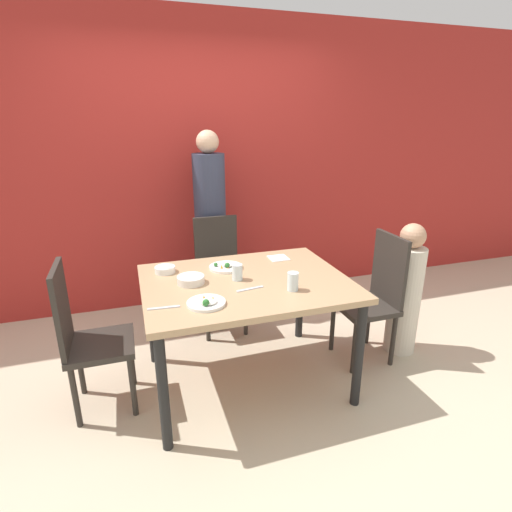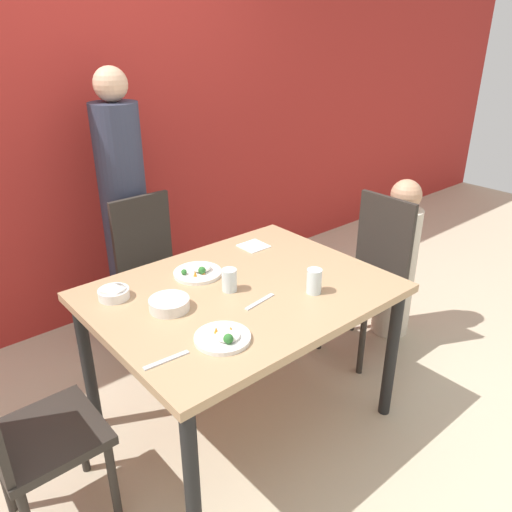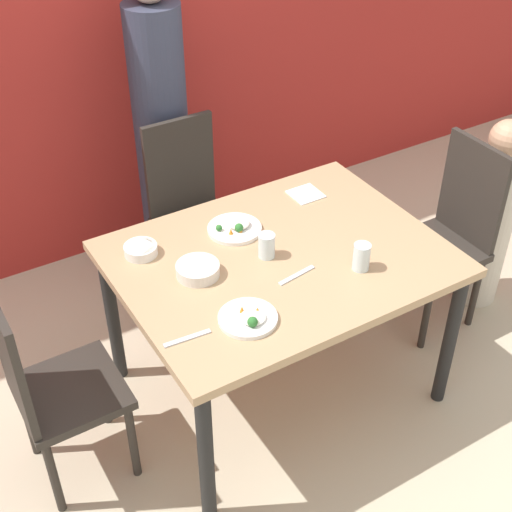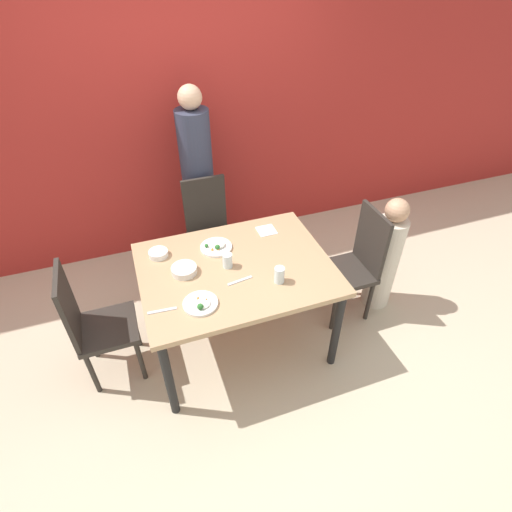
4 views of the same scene
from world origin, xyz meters
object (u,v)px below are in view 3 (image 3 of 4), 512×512
Objects in this scene: chair_adult_spot at (191,209)px; person_child at (489,220)px; person_adult at (162,138)px; bowl_curry at (198,270)px; plate_rice_adult at (249,318)px; chair_child_spot at (449,232)px; glass_water_tall at (361,257)px.

person_child is at bearing -33.56° from chair_adult_spot.
bowl_curry is (-0.36, -1.11, 0.01)m from person_adult.
bowl_curry is 0.34m from plate_rice_adult.
person_adult reaches higher than person_child.
chair_child_spot is at bearing 180.00° from person_child.
plate_rice_adult is at bearing -175.91° from glass_water_tall.
glass_water_tall is at bearing 4.09° from plate_rice_adult.
plate_rice_adult is at bearing -106.12° from chair_adult_spot.
person_adult is at bearing -139.20° from chair_child_spot.
chair_adult_spot is 1.17m from glass_water_tall.
person_child is at bearing -42.05° from person_adult.
bowl_curry is (-1.65, 0.05, 0.31)m from person_child.
chair_adult_spot is at bearing 73.88° from plate_rice_adult.
plate_rice_adult is 1.91× the size of glass_water_tall.
person_child reaches higher than chair_child_spot.
chair_adult_spot is 5.62× the size of bowl_curry.
chair_child_spot is 1.39m from bowl_curry.
person_child reaches higher than plate_rice_adult.
glass_water_tall is (0.22, -1.11, 0.32)m from chair_adult_spot.
person_adult is (-1.00, 1.16, 0.28)m from chair_child_spot.
chair_adult_spot is at bearing 101.05° from glass_water_tall.
person_child is 1.68m from bowl_curry.
person_adult is at bearing 90.00° from chair_adult_spot.
chair_child_spot is 4.43× the size of plate_rice_adult.
person_child is 1.67m from plate_rice_adult.
glass_water_tall reaches higher than plate_rice_adult.
chair_adult_spot reaches higher than glass_water_tall.
chair_child_spot is 8.49× the size of glass_water_tall.
chair_child_spot is 1.39m from plate_rice_adult.
chair_child_spot reaches higher than bowl_curry.
glass_water_tall is (0.22, -1.41, 0.04)m from person_adult.
chair_adult_spot is 1.00× the size of chair_child_spot.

